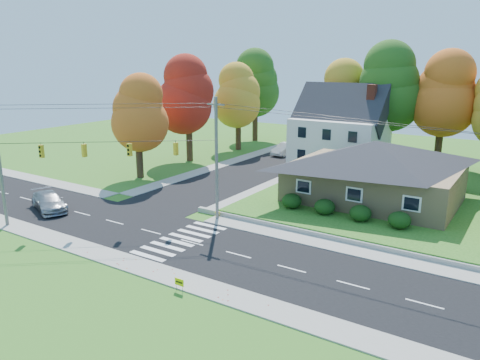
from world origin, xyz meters
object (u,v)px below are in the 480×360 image
Objects in this scene: ranch_house at (374,170)px; fire_hydrant at (217,213)px; white_car at (285,149)px; silver_sedan at (49,202)px.

ranch_house reaches higher than fire_hydrant.
white_car reaches higher than fire_hydrant.
silver_sedan is at bearing -154.03° from fire_hydrant.
ranch_house is at bearing -37.95° from white_car.
white_car is 27.62m from fire_hydrant.
silver_sedan reaches higher than fire_hydrant.
fire_hydrant is at bearing -41.78° from silver_sedan.
ranch_house is 2.97× the size of white_car.
ranch_house is 20.22× the size of fire_hydrant.
ranch_house reaches higher than white_car.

